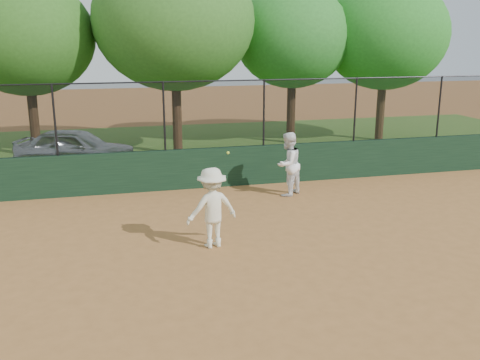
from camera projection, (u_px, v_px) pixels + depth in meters
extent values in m
plane|color=#A56935|center=(228.00, 270.00, 10.45)|extent=(80.00, 80.00, 0.00)
cube|color=#16311D|center=(183.00, 169.00, 15.91)|extent=(26.00, 0.20, 1.20)
cube|color=#355A1C|center=(162.00, 149.00, 21.69)|extent=(36.00, 12.00, 0.01)
imported|color=#A0A5A9|center=(75.00, 148.00, 18.43)|extent=(4.38, 2.92, 1.39)
imported|color=white|center=(288.00, 164.00, 15.19)|extent=(1.12, 1.09, 1.82)
imported|color=#EBE9C8|center=(212.00, 208.00, 11.42)|extent=(1.24, 0.87, 1.75)
sphere|color=#C1E132|center=(228.00, 153.00, 10.90)|extent=(0.06, 0.06, 0.06)
cube|color=black|center=(181.00, 116.00, 15.50)|extent=(26.00, 0.02, 2.00)
cylinder|color=black|center=(180.00, 82.00, 15.25)|extent=(26.00, 0.04, 0.04)
cylinder|color=black|center=(55.00, 120.00, 14.67)|extent=(0.06, 0.06, 2.00)
cylinder|color=black|center=(164.00, 116.00, 15.38)|extent=(0.06, 0.06, 2.00)
cylinder|color=black|center=(264.00, 113.00, 16.09)|extent=(0.06, 0.06, 2.00)
cylinder|color=black|center=(355.00, 110.00, 16.80)|extent=(0.06, 0.06, 2.00)
cylinder|color=black|center=(439.00, 107.00, 17.51)|extent=(0.06, 0.06, 2.00)
cylinder|color=#3F2916|center=(34.00, 124.00, 20.06)|extent=(0.36, 0.36, 2.53)
ellipsoid|color=#2A5919|center=(26.00, 37.00, 19.24)|extent=(4.91, 4.47, 4.24)
cylinder|color=#472C19|center=(177.00, 119.00, 20.52)|extent=(0.36, 0.36, 2.71)
ellipsoid|color=#30641F|center=(174.00, 20.00, 19.57)|extent=(5.96, 5.42, 5.15)
cylinder|color=#3A2413|center=(291.00, 113.00, 22.75)|extent=(0.36, 0.36, 2.55)
ellipsoid|color=#266C23|center=(293.00, 37.00, 21.94)|extent=(4.82, 4.39, 4.17)
cylinder|color=#473019|center=(380.00, 112.00, 23.39)|extent=(0.36, 0.36, 2.45)
ellipsoid|color=#247320|center=(386.00, 34.00, 22.54)|extent=(5.38, 4.89, 4.65)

